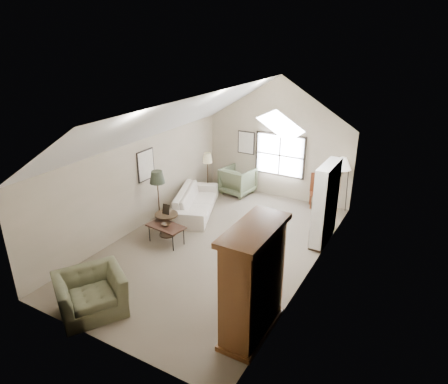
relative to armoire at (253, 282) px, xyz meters
The scene contains 18 objects.
room_shell 3.87m from the armoire, 132.25° to the left, with size 5.01×8.01×4.00m.
window 6.70m from the armoire, 108.11° to the left, with size 1.72×0.08×1.42m, color black.
skylight 4.02m from the armoire, 104.93° to the left, with size 0.80×1.20×0.52m, color white, non-canonical shape.
wall_art 5.98m from the armoire, 133.09° to the left, with size 1.97×3.71×0.88m.
armoire is the anchor object (origin of this frame).
tv_alcove 4.00m from the armoire, 87.71° to the left, with size 0.32×1.30×2.10m, color white.
media_console 4.08m from the armoire, 88.00° to the left, with size 0.34×1.18×0.60m, color #382316.
tv_panel 4.01m from the armoire, 88.00° to the left, with size 0.05×0.90×0.55m, color black.
sofa 5.46m from the armoire, 134.34° to the left, with size 2.54×0.99×0.74m, color beige.
armchair_near 3.31m from the armoire, 160.81° to the right, with size 1.29×1.12×0.84m, color #5B5C41.
armchair_far 6.83m from the armoire, 119.83° to the left, with size 0.99×1.02×0.92m, color #5E6848.
coffee_table 4.01m from the armoire, 150.97° to the left, with size 1.00×0.56×0.51m, color #382217.
bowl 3.96m from the armoire, 150.97° to the left, with size 0.24×0.24×0.06m, color #342315.
side_table 4.40m from the armoire, 148.33° to the left, with size 0.64×0.64×0.64m, color #382617.
side_chair 6.16m from the armoire, 96.26° to the left, with size 0.43×0.43×1.10m, color maroon.
tripod_lamp 6.10m from the armoire, 89.81° to the left, with size 0.52×0.52×1.79m, color white, non-canonical shape.
dark_lamp 4.78m from the armoire, 148.81° to the left, with size 0.42×0.42×1.77m, color #262B1E, non-canonical shape.
tan_lamp 6.52m from the armoire, 128.84° to the left, with size 0.32×0.32×1.59m, color tan, non-canonical shape.
Camera 1 is at (4.68, -7.88, 5.33)m, focal length 32.00 mm.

